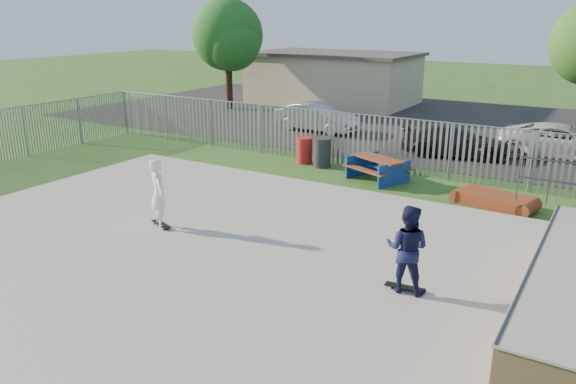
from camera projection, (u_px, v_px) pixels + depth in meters
The scene contains 17 objects.
ground at pixel (198, 246), 13.89m from camera, with size 120.00×120.00×0.00m, color #2A5C1F.
concrete_slab at pixel (198, 243), 13.87m from camera, with size 15.00×12.00×0.15m, color #9D9D98.
fence at pixel (321, 171), 16.83m from camera, with size 26.04×16.02×2.00m.
picnic_table at pixel (378, 169), 19.32m from camera, with size 2.37×2.19×0.80m.
funbox at pixel (494, 200), 16.70m from camera, with size 2.19×1.40×0.40m.
trash_bin_red at pixel (305, 150), 21.56m from camera, with size 0.59×0.59×0.99m, color #A7191B.
trash_bin_grey at pixel (322, 153), 21.01m from camera, with size 0.65×0.65×1.09m, color #262628.
parking_lot at pixel (434, 124), 29.35m from camera, with size 40.00×18.00×0.02m, color black.
car_silver at pixel (317, 117), 27.31m from camera, with size 1.44×4.13×1.36m, color #A8A9AD.
car_dark at pixel (455, 141), 22.53m from camera, with size 1.73×4.25×1.23m, color black.
car_white at pixel (562, 141), 22.18m from camera, with size 2.21×4.80×1.33m, color silver.
building at pixel (333, 78), 36.10m from camera, with size 10.40×6.40×3.20m.
tree_left at pixel (228, 35), 32.88m from camera, with size 4.17×4.17×6.43m.
skateboard_a at pixel (404, 288), 11.36m from camera, with size 0.82×0.27×0.08m.
skateboard_b at pixel (161, 225), 14.77m from camera, with size 0.82×0.47×0.08m.
skater_navy at pixel (407, 249), 11.09m from camera, with size 0.88×0.69×1.81m, color #13163D.
skater_white at pixel (159, 194), 14.51m from camera, with size 0.66×0.43×1.81m, color white.
Camera 1 is at (8.59, -9.80, 5.48)m, focal length 35.00 mm.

